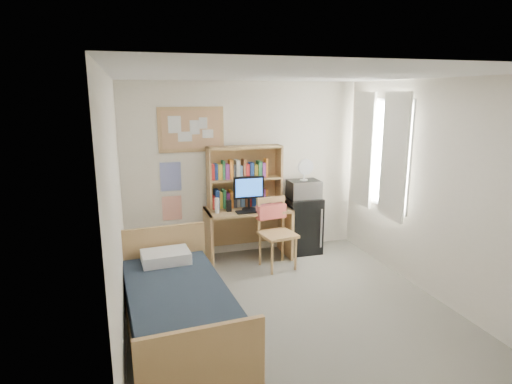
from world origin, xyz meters
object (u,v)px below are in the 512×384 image
object	(u,v)px
desk_chair	(278,234)
desk	(248,234)
mini_fridge	(302,224)
monitor	(249,194)
speaker_left	(229,206)
bulletin_board	(191,130)
speaker_right	(268,202)
microwave	(304,189)
bed	(179,315)
desk_fan	(304,171)

from	to	relation	value
desk_chair	desk	bearing A→B (deg)	114.49
mini_fridge	monitor	size ratio (longest dim) A/B	1.80
mini_fridge	speaker_left	size ratio (longest dim) A/B	5.21
bulletin_board	speaker_right	size ratio (longest dim) A/B	5.50
bulletin_board	desk	distance (m)	1.73
mini_fridge	microwave	xyz separation A→B (m)	(-0.00, -0.02, 0.57)
desk	monitor	bearing A→B (deg)	-90.00
monitor	speaker_left	bearing A→B (deg)	-180.00
bulletin_board	speaker_right	world-z (taller)	bulletin_board
bulletin_board	bed	distance (m)	2.81
desk_chair	speaker_right	xyz separation A→B (m)	(-0.01, 0.40, 0.35)
speaker_right	speaker_left	bearing A→B (deg)	-180.00
microwave	bulletin_board	bearing A→B (deg)	171.36
mini_fridge	bed	size ratio (longest dim) A/B	0.44
bulletin_board	desk_fan	bearing A→B (deg)	-9.67
bulletin_board	desk_chair	xyz separation A→B (m)	(1.05, -0.77, -1.42)
desk_chair	speaker_left	world-z (taller)	desk_chair
mini_fridge	monitor	xyz separation A→B (m)	(-0.89, -0.11, 0.58)
monitor	desk_fan	distance (m)	0.94
speaker_left	desk	bearing A→B (deg)	11.31
desk_chair	desk_fan	xyz separation A→B (m)	(0.59, 0.50, 0.78)
speaker_right	bed	bearing A→B (deg)	-130.34
bed	monitor	world-z (taller)	monitor
speaker_right	desk_chair	bearing A→B (deg)	-89.48
monitor	bed	bearing A→B (deg)	-124.45
monitor	desk_fan	bearing A→B (deg)	5.55
bed	desk_fan	world-z (taller)	desk_fan
bulletin_board	speaker_left	world-z (taller)	bulletin_board
microwave	bed	bearing A→B (deg)	-136.79
desk_chair	microwave	size ratio (longest dim) A/B	2.16
desk_chair	desk_fan	bearing A→B (deg)	31.07
desk	speaker_right	world-z (taller)	speaker_right
desk_chair	microwave	distance (m)	0.92
desk	speaker_right	size ratio (longest dim) A/B	7.22
speaker_left	speaker_right	size ratio (longest dim) A/B	0.97
mini_fridge	speaker_right	world-z (taller)	speaker_right
desk	bed	bearing A→B (deg)	-123.60
monitor	microwave	xyz separation A→B (m)	(0.89, 0.09, -0.01)
desk_chair	bed	size ratio (longest dim) A/B	0.51
speaker_right	microwave	size ratio (longest dim) A/B	0.37
desk	desk_fan	size ratio (longest dim) A/B	4.16
desk_fan	monitor	bearing A→B (deg)	-173.02
desk	monitor	xyz separation A→B (m)	(0.00, -0.06, 0.63)
speaker_right	desk_fan	bearing A→B (deg)	8.32
speaker_left	microwave	xyz separation A→B (m)	(1.19, 0.10, 0.15)
bed	desk_fan	size ratio (longest dim) A/B	6.67
mini_fridge	desk	bearing A→B (deg)	-175.57
bed	microwave	distance (m)	2.98
bed	speaker_left	bearing A→B (deg)	59.04
mini_fridge	bulletin_board	bearing A→B (deg)	172.04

